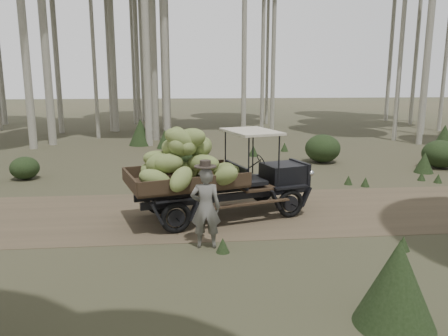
{
  "coord_description": "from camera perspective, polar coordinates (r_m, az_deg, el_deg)",
  "views": [
    {
      "loc": [
        -2.65,
        -10.55,
        3.38
      ],
      "look_at": [
        -1.64,
        -0.25,
        1.21
      ],
      "focal_mm": 35.0,
      "sensor_mm": 36.0,
      "label": 1
    }
  ],
  "objects": [
    {
      "name": "ground",
      "position": [
        11.39,
        8.17,
        -5.55
      ],
      "size": [
        120.0,
        120.0,
        0.0
      ],
      "primitive_type": "plane",
      "color": "#473D2B",
      "rests_on": "ground"
    },
    {
      "name": "dirt_track",
      "position": [
        11.39,
        8.17,
        -5.53
      ],
      "size": [
        70.0,
        4.0,
        0.01
      ],
      "primitive_type": "cube",
      "color": "brown",
      "rests_on": "ground"
    },
    {
      "name": "banana_truck",
      "position": [
        10.32,
        -2.76,
        0.32
      ],
      "size": [
        4.78,
        2.98,
        2.37
      ],
      "rotation": [
        0.0,
        0.0,
        0.29
      ],
      "color": "black",
      "rests_on": "ground"
    },
    {
      "name": "farmer",
      "position": [
        8.7,
        -2.41,
        -5.1
      ],
      "size": [
        0.62,
        0.47,
        1.79
      ],
      "rotation": [
        0.0,
        0.0,
        3.08
      ],
      "color": "#5F5D57",
      "rests_on": "ground"
    },
    {
      "name": "undergrowth",
      "position": [
        11.01,
        20.36,
        -3.75
      ],
      "size": [
        22.06,
        24.24,
        1.36
      ],
      "color": "#233319",
      "rests_on": "ground"
    }
  ]
}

